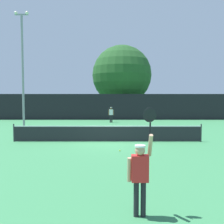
{
  "coord_description": "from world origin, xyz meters",
  "views": [
    {
      "loc": [
        0.27,
        -14.89,
        2.72
      ],
      "look_at": [
        0.27,
        5.88,
        1.41
      ],
      "focal_mm": 40.1,
      "sensor_mm": 36.0,
      "label": 1
    }
  ],
  "objects_px": {
    "tennis_ball": "(120,150)",
    "parked_car_mid": "(125,109)",
    "parked_car_near": "(87,110)",
    "player_receiving": "(111,113)",
    "light_pole": "(23,64)",
    "large_tree": "(122,75)",
    "player_serving": "(140,169)"
  },
  "relations": [
    {
      "from": "tennis_ball",
      "to": "large_tree",
      "type": "height_order",
      "value": "large_tree"
    },
    {
      "from": "player_receiving",
      "to": "light_pole",
      "type": "bearing_deg",
      "value": 32.6
    },
    {
      "from": "player_serving",
      "to": "player_receiving",
      "type": "height_order",
      "value": "player_serving"
    },
    {
      "from": "player_receiving",
      "to": "parked_car_near",
      "type": "distance_m",
      "value": 11.21
    },
    {
      "from": "tennis_ball",
      "to": "parked_car_mid",
      "type": "height_order",
      "value": "parked_car_mid"
    },
    {
      "from": "parked_car_mid",
      "to": "parked_car_near",
      "type": "bearing_deg",
      "value": -169.63
    },
    {
      "from": "player_receiving",
      "to": "tennis_ball",
      "type": "xyz_separation_m",
      "value": [
        0.48,
        -13.53,
        -0.94
      ]
    },
    {
      "from": "large_tree",
      "to": "parked_car_near",
      "type": "relative_size",
      "value": 2.2
    },
    {
      "from": "large_tree",
      "to": "light_pole",
      "type": "bearing_deg",
      "value": -124.29
    },
    {
      "from": "light_pole",
      "to": "large_tree",
      "type": "relative_size",
      "value": 1.02
    },
    {
      "from": "player_serving",
      "to": "large_tree",
      "type": "distance_m",
      "value": 28.8
    },
    {
      "from": "light_pole",
      "to": "parked_car_mid",
      "type": "relative_size",
      "value": 2.3
    },
    {
      "from": "player_receiving",
      "to": "large_tree",
      "type": "bearing_deg",
      "value": -99.87
    },
    {
      "from": "player_serving",
      "to": "large_tree",
      "type": "relative_size",
      "value": 0.26
    },
    {
      "from": "player_receiving",
      "to": "player_serving",
      "type": "bearing_deg",
      "value": 92.07
    },
    {
      "from": "large_tree",
      "to": "parked_car_mid",
      "type": "distance_m",
      "value": 5.89
    },
    {
      "from": "tennis_ball",
      "to": "light_pole",
      "type": "height_order",
      "value": "light_pole"
    },
    {
      "from": "parked_car_mid",
      "to": "player_receiving",
      "type": "bearing_deg",
      "value": -98.9
    },
    {
      "from": "player_receiving",
      "to": "parked_car_mid",
      "type": "distance_m",
      "value": 11.73
    },
    {
      "from": "light_pole",
      "to": "large_tree",
      "type": "height_order",
      "value": "light_pole"
    },
    {
      "from": "large_tree",
      "to": "parked_car_mid",
      "type": "relative_size",
      "value": 2.26
    },
    {
      "from": "tennis_ball",
      "to": "parked_car_near",
      "type": "distance_m",
      "value": 24.52
    },
    {
      "from": "light_pole",
      "to": "parked_car_near",
      "type": "bearing_deg",
      "value": 75.84
    },
    {
      "from": "player_serving",
      "to": "light_pole",
      "type": "xyz_separation_m",
      "value": [
        -8.11,
        15.53,
        4.37
      ]
    },
    {
      "from": "light_pole",
      "to": "parked_car_near",
      "type": "distance_m",
      "value": 16.52
    },
    {
      "from": "light_pole",
      "to": "parked_car_near",
      "type": "xyz_separation_m",
      "value": [
        3.88,
        15.37,
        -4.67
      ]
    },
    {
      "from": "parked_car_near",
      "to": "player_serving",
      "type": "bearing_deg",
      "value": -87.02
    },
    {
      "from": "player_serving",
      "to": "tennis_ball",
      "type": "distance_m",
      "value": 6.8
    },
    {
      "from": "player_serving",
      "to": "parked_car_near",
      "type": "relative_size",
      "value": 0.57
    },
    {
      "from": "player_serving",
      "to": "player_receiving",
      "type": "relative_size",
      "value": 1.55
    },
    {
      "from": "player_receiving",
      "to": "tennis_ball",
      "type": "bearing_deg",
      "value": 92.03
    },
    {
      "from": "tennis_ball",
      "to": "player_receiving",
      "type": "bearing_deg",
      "value": 92.03
    }
  ]
}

